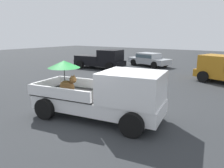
# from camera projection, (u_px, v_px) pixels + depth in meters

# --- Properties ---
(ground_plane) EXTENTS (80.00, 80.00, 0.00)m
(ground_plane) POSITION_uv_depth(u_px,v_px,m) (98.00, 117.00, 8.34)
(ground_plane) COLOR #2D3033
(pickup_truck_main) EXTENTS (5.30, 2.95, 2.17)m
(pickup_truck_main) POSITION_uv_depth(u_px,v_px,m) (107.00, 95.00, 7.94)
(pickup_truck_main) COLOR black
(pickup_truck_main) RESTS_ON ground
(pickup_truck_far) EXTENTS (4.94, 2.50, 1.80)m
(pickup_truck_far) POSITION_uv_depth(u_px,v_px,m) (101.00, 59.00, 20.03)
(pickup_truck_far) COLOR black
(pickup_truck_far) RESTS_ON ground
(parked_sedan_near) EXTENTS (4.60, 2.79, 1.33)m
(parked_sedan_near) POSITION_uv_depth(u_px,v_px,m) (149.00, 59.00, 21.68)
(parked_sedan_near) COLOR black
(parked_sedan_near) RESTS_ON ground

